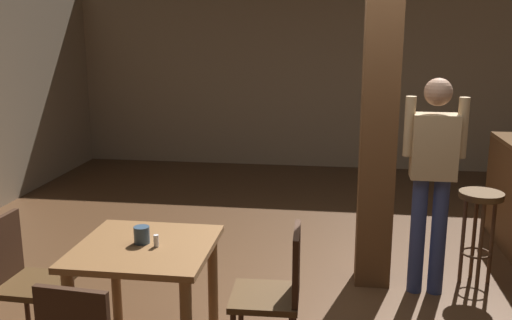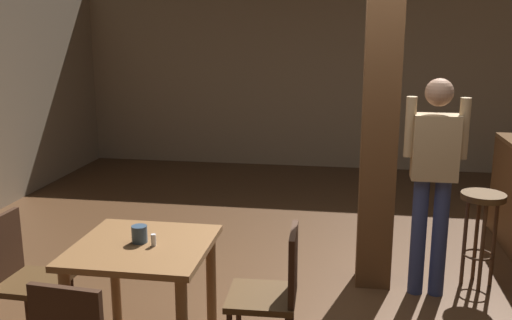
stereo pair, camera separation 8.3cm
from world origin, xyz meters
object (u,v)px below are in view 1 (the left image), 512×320
at_px(chair_east, 277,289).
at_px(salt_shaker, 156,241).
at_px(chair_west, 21,276).
at_px(dining_table, 146,266).
at_px(napkin_cup, 142,235).
at_px(standing_person, 433,172).
at_px(bar_stool_near, 479,216).

bearing_deg(chair_east, salt_shaker, -176.86).
xyz_separation_m(chair_west, chair_east, (1.67, 0.04, 0.00)).
distance_m(dining_table, napkin_cup, 0.20).
distance_m(standing_person, bar_stool_near, 0.64).
xyz_separation_m(chair_east, bar_stool_near, (1.51, 1.39, 0.08)).
bearing_deg(bar_stool_near, salt_shaker, -147.64).
distance_m(salt_shaker, bar_stool_near, 2.68).
bearing_deg(salt_shaker, chair_west, 179.81).
bearing_deg(dining_table, chair_east, 1.37).
distance_m(chair_west, napkin_cup, 0.87).
height_order(napkin_cup, standing_person, standing_person).
relative_size(napkin_cup, bar_stool_near, 0.14).
distance_m(dining_table, bar_stool_near, 2.73).
bearing_deg(standing_person, chair_west, -156.29).
xyz_separation_m(chair_west, standing_person, (2.75, 1.21, 0.50)).
height_order(chair_west, salt_shaker, chair_west).
bearing_deg(bar_stool_near, dining_table, -148.93).
distance_m(chair_west, bar_stool_near, 3.49).
xyz_separation_m(salt_shaker, bar_stool_near, (2.26, 1.43, -0.21)).
height_order(dining_table, salt_shaker, salt_shaker).
relative_size(salt_shaker, bar_stool_near, 0.10).
bearing_deg(salt_shaker, napkin_cup, 157.03).
relative_size(standing_person, bar_stool_near, 2.18).
bearing_deg(chair_west, dining_table, 1.23).
bearing_deg(chair_west, salt_shaker, -0.19).
height_order(salt_shaker, standing_person, standing_person).
xyz_separation_m(chair_east, salt_shaker, (-0.75, -0.04, 0.29)).
distance_m(napkin_cup, bar_stool_near, 2.75).
relative_size(dining_table, salt_shaker, 11.08).
bearing_deg(chair_west, standing_person, 23.71).
bearing_deg(bar_stool_near, chair_west, -155.82).
height_order(napkin_cup, bar_stool_near, napkin_cup).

